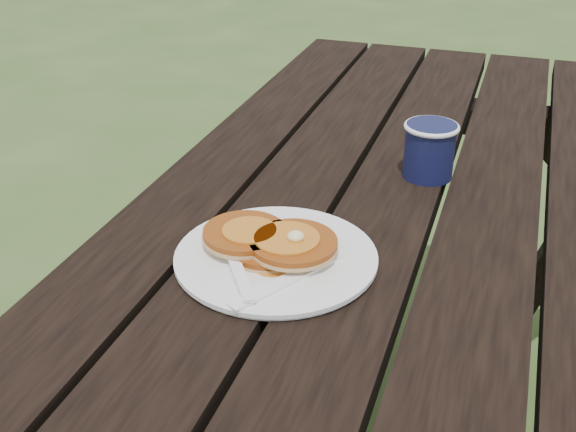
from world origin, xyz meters
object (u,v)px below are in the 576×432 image
(picnic_table, at_px, (370,401))
(plate, at_px, (276,258))
(pancake_stack, at_px, (270,241))
(coffee_cup, at_px, (430,147))

(picnic_table, xyz_separation_m, plate, (-0.11, -0.19, 0.39))
(plate, xyz_separation_m, pancake_stack, (-0.01, 0.01, 0.02))
(plate, distance_m, pancake_stack, 0.02)
(pancake_stack, bearing_deg, picnic_table, 57.11)
(picnic_table, height_order, pancake_stack, pancake_stack)
(pancake_stack, bearing_deg, coffee_cup, 63.48)
(plate, relative_size, coffee_cup, 2.87)
(picnic_table, relative_size, coffee_cup, 19.79)
(picnic_table, xyz_separation_m, coffee_cup, (0.04, 0.14, 0.43))
(picnic_table, bearing_deg, pancake_stack, -122.89)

